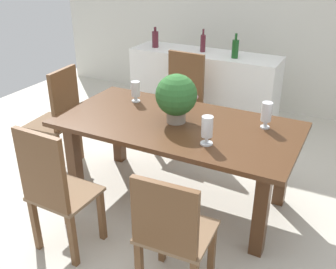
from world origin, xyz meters
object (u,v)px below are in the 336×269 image
(wine_bottle_green, at_px, (155,39))
(chair_far_left, at_px, (181,96))
(flower_centerpiece, at_px, (176,96))
(crystal_vase_left, at_px, (207,128))
(crystal_vase_center_near, at_px, (267,113))
(kitchen_counter, at_px, (203,90))
(wine_glass, at_px, (183,96))
(chair_head_end, at_px, (60,115))
(chair_near_right, at_px, (171,232))
(wine_bottle_dark, at_px, (235,48))
(dining_table, at_px, (177,135))
(chair_near_left, at_px, (54,188))
(crystal_vase_right, at_px, (136,90))
(wine_bottle_tall, at_px, (203,43))

(wine_bottle_green, bearing_deg, chair_far_left, -40.90)
(chair_far_left, distance_m, flower_centerpiece, 1.18)
(crystal_vase_left, distance_m, crystal_vase_center_near, 0.58)
(crystal_vase_center_near, xyz_separation_m, kitchen_counter, (-1.11, 1.38, -0.42))
(flower_centerpiece, distance_m, wine_glass, 0.38)
(chair_far_left, distance_m, kitchen_counter, 0.59)
(chair_head_end, bearing_deg, flower_centerpiece, 85.70)
(chair_near_right, relative_size, wine_bottle_green, 3.74)
(crystal_vase_left, relative_size, wine_bottle_dark, 0.81)
(chair_near_right, relative_size, flower_centerpiece, 2.27)
(chair_far_left, relative_size, flower_centerpiece, 2.55)
(dining_table, relative_size, flower_centerpiece, 4.92)
(chair_near_left, distance_m, crystal_vase_right, 1.31)
(flower_centerpiece, bearing_deg, wine_bottle_dark, 90.63)
(crystal_vase_center_near, distance_m, crystal_vase_right, 1.24)
(crystal_vase_right, height_order, wine_glass, crystal_vase_right)
(wine_bottle_green, bearing_deg, wine_bottle_tall, 5.38)
(crystal_vase_right, distance_m, wine_bottle_dark, 1.40)
(flower_centerpiece, bearing_deg, crystal_vase_right, 155.62)
(wine_bottle_dark, bearing_deg, crystal_vase_right, -112.45)
(crystal_vase_right, xyz_separation_m, wine_bottle_green, (-0.52, 1.32, 0.17))
(wine_bottle_dark, bearing_deg, dining_table, -88.92)
(wine_glass, relative_size, wine_bottle_tall, 0.53)
(flower_centerpiece, xyz_separation_m, wine_bottle_tall, (-0.45, 1.62, 0.06))
(chair_near_left, distance_m, chair_near_right, 0.92)
(crystal_vase_center_near, height_order, wine_glass, crystal_vase_center_near)
(chair_head_end, relative_size, wine_bottle_green, 4.21)
(chair_far_left, distance_m, wine_bottle_tall, 0.77)
(wine_bottle_tall, bearing_deg, crystal_vase_right, -94.04)
(dining_table, distance_m, chair_near_left, 1.11)
(wine_glass, bearing_deg, chair_head_end, -164.10)
(wine_bottle_dark, bearing_deg, kitchen_counter, 169.05)
(dining_table, relative_size, crystal_vase_right, 10.31)
(chair_near_right, height_order, crystal_vase_center_near, crystal_vase_center_near)
(chair_near_left, relative_size, chair_near_right, 1.11)
(dining_table, bearing_deg, wine_bottle_green, 124.40)
(wine_bottle_tall, height_order, wine_bottle_green, wine_bottle_tall)
(flower_centerpiece, xyz_separation_m, crystal_vase_left, (0.38, -0.26, -0.10))
(dining_table, xyz_separation_m, crystal_vase_left, (0.37, -0.25, 0.25))
(flower_centerpiece, bearing_deg, chair_far_left, 113.10)
(chair_near_left, xyz_separation_m, chair_near_right, (0.92, 0.01, -0.04))
(crystal_vase_left, height_order, kitchen_counter, crystal_vase_left)
(chair_far_left, height_order, crystal_vase_right, chair_far_left)
(wine_bottle_tall, relative_size, wine_bottle_green, 1.08)
(crystal_vase_center_near, bearing_deg, dining_table, -161.07)
(chair_head_end, xyz_separation_m, wine_glass, (1.19, 0.34, 0.29))
(chair_head_end, relative_size, crystal_vase_center_near, 4.80)
(wine_glass, bearing_deg, chair_near_right, -67.04)
(chair_head_end, xyz_separation_m, crystal_vase_right, (0.75, 0.25, 0.30))
(dining_table, bearing_deg, crystal_vase_center_near, 18.93)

